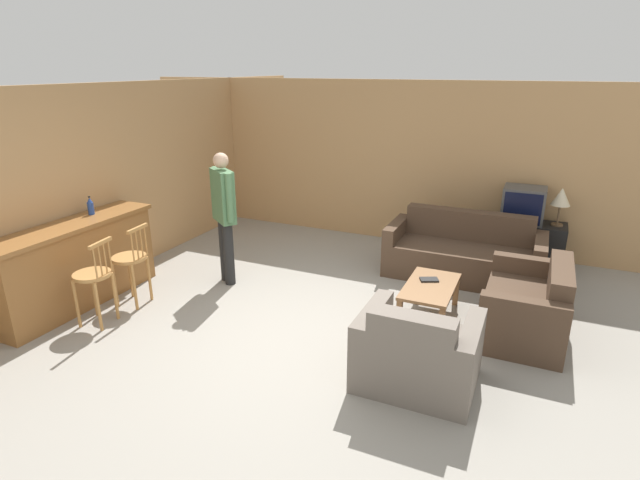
% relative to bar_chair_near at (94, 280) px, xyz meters
% --- Properties ---
extents(ground_plane, '(24.00, 24.00, 0.00)m').
position_rel_bar_chair_near_xyz_m(ground_plane, '(2.22, 0.63, -0.54)').
color(ground_plane, gray).
extents(wall_back, '(9.40, 0.08, 2.60)m').
position_rel_bar_chair_near_xyz_m(wall_back, '(2.22, 4.28, 0.76)').
color(wall_back, tan).
rests_on(wall_back, ground_plane).
extents(wall_left, '(0.08, 8.65, 2.60)m').
position_rel_bar_chair_near_xyz_m(wall_left, '(-0.94, 1.96, 0.76)').
color(wall_left, tan).
rests_on(wall_left, ground_plane).
extents(bar_counter, '(0.55, 2.15, 1.04)m').
position_rel_bar_chair_near_xyz_m(bar_counter, '(-0.60, 0.28, -0.02)').
color(bar_counter, brown).
rests_on(bar_counter, ground_plane).
extents(bar_chair_near, '(0.46, 0.46, 1.01)m').
position_rel_bar_chair_near_xyz_m(bar_chair_near, '(0.00, 0.00, 0.00)').
color(bar_chair_near, '#B77F42').
rests_on(bar_chair_near, ground_plane).
extents(bar_chair_mid, '(0.45, 0.45, 1.01)m').
position_rel_bar_chair_near_xyz_m(bar_chair_mid, '(0.00, 0.56, 0.00)').
color(bar_chair_mid, '#B77F42').
rests_on(bar_chair_mid, ground_plane).
extents(couch_far, '(2.08, 0.91, 0.87)m').
position_rel_bar_chair_near_xyz_m(couch_far, '(3.57, 3.10, -0.23)').
color(couch_far, '#4C3828').
rests_on(couch_far, ground_plane).
extents(armchair_near, '(1.06, 0.86, 0.85)m').
position_rel_bar_chair_near_xyz_m(armchair_near, '(3.59, 0.33, -0.23)').
color(armchair_near, '#70665B').
rests_on(armchair_near, ground_plane).
extents(loveseat_right, '(0.84, 1.38, 0.84)m').
position_rel_bar_chair_near_xyz_m(loveseat_right, '(4.47, 1.77, -0.23)').
color(loveseat_right, '#4C3828').
rests_on(loveseat_right, ground_plane).
extents(coffee_table, '(0.55, 0.98, 0.41)m').
position_rel_bar_chair_near_xyz_m(coffee_table, '(3.41, 1.70, -0.20)').
color(coffee_table, brown).
rests_on(coffee_table, ground_plane).
extents(tv_unit, '(1.25, 0.49, 0.65)m').
position_rel_bar_chair_near_xyz_m(tv_unit, '(4.23, 3.93, -0.22)').
color(tv_unit, black).
rests_on(tv_unit, ground_plane).
extents(tv, '(0.57, 0.48, 0.51)m').
position_rel_bar_chair_near_xyz_m(tv, '(4.23, 3.92, 0.36)').
color(tv, '#4C4C4C').
rests_on(tv, tv_unit).
extents(bottle, '(0.07, 0.07, 0.23)m').
position_rel_bar_chair_near_xyz_m(bottle, '(-0.68, 0.68, 0.60)').
color(bottle, '#234293').
rests_on(bottle, bar_counter).
extents(book_on_table, '(0.24, 0.20, 0.02)m').
position_rel_bar_chair_near_xyz_m(book_on_table, '(3.36, 1.83, -0.13)').
color(book_on_table, black).
rests_on(book_on_table, coffee_table).
extents(table_lamp, '(0.26, 0.26, 0.55)m').
position_rel_bar_chair_near_xyz_m(table_lamp, '(4.71, 3.93, 0.51)').
color(table_lamp, brown).
rests_on(table_lamp, tv_unit).
extents(person_by_window, '(0.49, 0.41, 1.77)m').
position_rel_bar_chair_near_xyz_m(person_by_window, '(0.68, 1.59, 0.46)').
color(person_by_window, black).
rests_on(person_by_window, ground_plane).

